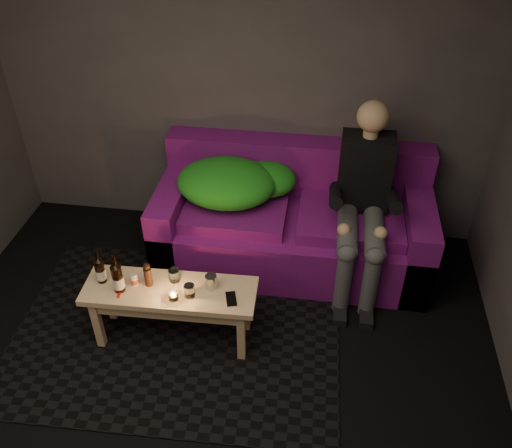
# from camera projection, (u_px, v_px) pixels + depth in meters

# --- Properties ---
(floor) EXTENTS (4.50, 4.50, 0.00)m
(floor) POSITION_uv_depth(u_px,v_px,m) (186.00, 441.00, 3.27)
(floor) COLOR black
(floor) RESTS_ON ground
(room) EXTENTS (4.50, 4.50, 4.50)m
(room) POSITION_uv_depth(u_px,v_px,m) (183.00, 168.00, 2.64)
(room) COLOR silver
(room) RESTS_ON ground
(rug) EXTENTS (2.39, 1.77, 0.01)m
(rug) POSITION_uv_depth(u_px,v_px,m) (178.00, 331.00, 3.96)
(rug) COLOR black
(rug) RESTS_ON floor
(sofa) EXTENTS (2.16, 0.97, 0.93)m
(sofa) POSITION_uv_depth(u_px,v_px,m) (293.00, 223.00, 4.44)
(sofa) COLOR #770F77
(sofa) RESTS_ON floor
(green_blanket) EXTENTS (0.95, 0.65, 0.32)m
(green_blanket) POSITION_uv_depth(u_px,v_px,m) (233.00, 182.00, 4.27)
(green_blanket) COLOR green
(green_blanket) RESTS_ON sofa
(person) EXTENTS (0.39, 0.90, 1.44)m
(person) POSITION_uv_depth(u_px,v_px,m) (363.00, 199.00, 4.00)
(person) COLOR black
(person) RESTS_ON sofa
(coffee_table) EXTENTS (1.18, 0.41, 0.48)m
(coffee_table) POSITION_uv_depth(u_px,v_px,m) (171.00, 298.00, 3.68)
(coffee_table) COLOR #D9B77F
(coffee_table) RESTS_ON rug
(beer_bottle_a) EXTENTS (0.07, 0.07, 0.27)m
(beer_bottle_a) POSITION_uv_depth(u_px,v_px,m) (100.00, 270.00, 3.63)
(beer_bottle_a) COLOR black
(beer_bottle_a) RESTS_ON coffee_table
(beer_bottle_b) EXTENTS (0.08, 0.08, 0.30)m
(beer_bottle_b) POSITION_uv_depth(u_px,v_px,m) (118.00, 278.00, 3.55)
(beer_bottle_b) COLOR black
(beer_bottle_b) RESTS_ON coffee_table
(salt_shaker) EXTENTS (0.05, 0.05, 0.09)m
(salt_shaker) POSITION_uv_depth(u_px,v_px,m) (134.00, 279.00, 3.63)
(salt_shaker) COLOR silver
(salt_shaker) RESTS_ON coffee_table
(pepper_mill) EXTENTS (0.07, 0.07, 0.14)m
(pepper_mill) POSITION_uv_depth(u_px,v_px,m) (148.00, 277.00, 3.62)
(pepper_mill) COLOR black
(pepper_mill) RESTS_ON coffee_table
(tumbler_back) EXTENTS (0.10, 0.10, 0.09)m
(tumbler_back) POSITION_uv_depth(u_px,v_px,m) (174.00, 275.00, 3.67)
(tumbler_back) COLOR white
(tumbler_back) RESTS_ON coffee_table
(tealight) EXTENTS (0.07, 0.07, 0.05)m
(tealight) POSITION_uv_depth(u_px,v_px,m) (173.00, 296.00, 3.54)
(tealight) COLOR white
(tealight) RESTS_ON coffee_table
(tumbler_front) EXTENTS (0.08, 0.08, 0.09)m
(tumbler_front) POSITION_uv_depth(u_px,v_px,m) (189.00, 291.00, 3.55)
(tumbler_front) COLOR white
(tumbler_front) RESTS_ON coffee_table
(steel_cup) EXTENTS (0.10, 0.10, 0.11)m
(steel_cup) POSITION_uv_depth(u_px,v_px,m) (211.00, 282.00, 3.60)
(steel_cup) COLOR #BABBC1
(steel_cup) RESTS_ON coffee_table
(smartphone) EXTENTS (0.10, 0.15, 0.01)m
(smartphone) POSITION_uv_depth(u_px,v_px,m) (231.00, 299.00, 3.55)
(smartphone) COLOR black
(smartphone) RESTS_ON coffee_table
(red_lighter) EXTENTS (0.02, 0.07, 0.01)m
(red_lighter) POSITION_uv_depth(u_px,v_px,m) (119.00, 294.00, 3.58)
(red_lighter) COLOR red
(red_lighter) RESTS_ON coffee_table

